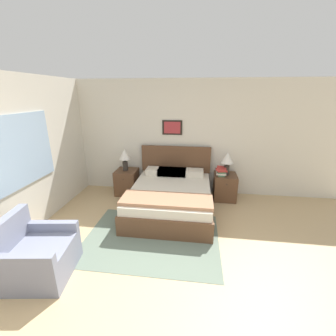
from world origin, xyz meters
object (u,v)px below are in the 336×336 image
armchair (36,256)px  nightstand_by_door (225,187)px  bed (171,196)px  table_lamp_near_window (125,156)px  nightstand_near_window (127,182)px  table_lamp_by_door (227,160)px

armchair → nightstand_by_door: 3.75m
bed → nightstand_by_door: bed is taller
nightstand_by_door → table_lamp_near_window: bearing=180.0°
armchair → table_lamp_near_window: 2.74m
bed → armchair: bed is taller
nightstand_by_door → table_lamp_near_window: (-2.30, 0.00, 0.63)m
nightstand_near_window → nightstand_by_door: bearing=0.0°
nightstand_near_window → armchair: bearing=-98.5°
nightstand_near_window → table_lamp_by_door: size_ratio=1.15×
table_lamp_near_window → table_lamp_by_door: same height
nightstand_by_door → nightstand_near_window: bearing=180.0°
bed → armchair: size_ratio=2.20×
bed → nightstand_near_window: 1.33m
nightstand_by_door → table_lamp_near_window: size_ratio=1.15×
bed → table_lamp_by_door: (1.15, 0.69, 0.62)m
table_lamp_by_door → bed: bearing=-149.0°
bed → nightstand_near_window: size_ratio=3.41×
armchair → table_lamp_near_window: (0.38, 2.64, 0.63)m
nightstand_near_window → nightstand_by_door: 2.28m
bed → nightstand_by_door: (1.14, 0.69, -0.01)m
nightstand_by_door → table_lamp_by_door: bearing=13.6°
armchair → nightstand_by_door: (2.67, 2.64, 0.00)m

